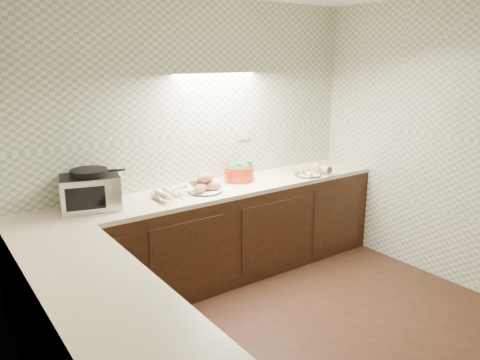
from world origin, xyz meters
TOP-DOWN VIEW (x-y plane):
  - room at (0.00, 0.00)m, footprint 3.60×3.60m
  - counter at (-0.68, 0.68)m, footprint 3.60×3.60m
  - toaster_oven at (-1.10, 1.59)m, footprint 0.53×0.45m
  - parsnip_pile at (-0.45, 1.48)m, footprint 0.33×0.40m
  - sweet_potato_plate at (-0.12, 1.46)m, footprint 0.31×0.31m
  - onion_bowl at (-0.05, 1.62)m, footprint 0.17×0.17m
  - dutch_oven at (0.36, 1.60)m, footprint 0.36×0.35m
  - veg_plate at (1.10, 1.35)m, footprint 0.34×0.28m

SIDE VIEW (x-z plane):
  - counter at x=-0.68m, z-range 0.00..0.90m
  - parsnip_pile at x=-0.45m, z-range 0.89..0.98m
  - veg_plate at x=1.10m, z-range 0.88..1.01m
  - onion_bowl at x=-0.05m, z-range 0.88..1.01m
  - sweet_potato_plate at x=-0.12m, z-range 0.88..1.05m
  - dutch_oven at x=0.36m, z-range 0.90..1.10m
  - toaster_oven at x=-1.10m, z-range 0.89..1.21m
  - room at x=0.00m, z-range 0.33..2.93m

